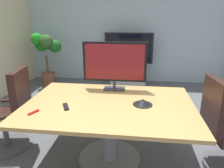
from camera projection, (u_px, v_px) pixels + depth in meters
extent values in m
plane|color=#515459|center=(114.00, 153.00, 2.77)|extent=(7.66, 7.66, 0.00)
cube|color=#9EB2B7|center=(129.00, 27.00, 5.47)|extent=(5.38, 0.10, 2.83)
cube|color=#B2894C|center=(109.00, 105.00, 2.44)|extent=(1.92, 1.33, 0.04)
cylinder|color=slate|center=(109.00, 134.00, 2.56)|extent=(0.20, 0.20, 0.72)
cylinder|color=slate|center=(110.00, 158.00, 2.66)|extent=(0.76, 0.76, 0.03)
cylinder|color=#4C4C51|center=(8.00, 146.00, 2.88)|extent=(0.56, 0.56, 0.06)
cylinder|color=#4C4C51|center=(5.00, 132.00, 2.82)|extent=(0.07, 0.07, 0.36)
cube|color=black|center=(3.00, 117.00, 2.75)|extent=(0.55, 0.55, 0.10)
cube|color=black|center=(21.00, 93.00, 2.65)|extent=(0.16, 0.46, 0.60)
cube|color=black|center=(11.00, 101.00, 2.96)|extent=(0.28, 0.09, 0.03)
cube|color=black|center=(214.00, 106.00, 2.27)|extent=(0.13, 0.46, 0.60)
cube|color=black|center=(223.00, 113.00, 2.58)|extent=(0.28, 0.08, 0.03)
cube|color=#333338|center=(114.00, 89.00, 2.88)|extent=(0.28, 0.18, 0.02)
cylinder|color=#333338|center=(114.00, 85.00, 2.87)|extent=(0.04, 0.04, 0.10)
cube|color=black|center=(115.00, 62.00, 2.78)|extent=(0.84, 0.04, 0.52)
cube|color=maroon|center=(114.00, 62.00, 2.76)|extent=(0.77, 0.01, 0.47)
cube|color=#B7BABC|center=(128.00, 73.00, 5.49)|extent=(0.90, 0.36, 0.55)
cube|color=black|center=(129.00, 48.00, 5.27)|extent=(1.20, 0.06, 0.76)
cube|color=black|center=(129.00, 48.00, 5.23)|extent=(1.12, 0.01, 0.69)
cylinder|color=brown|center=(49.00, 78.00, 5.49)|extent=(0.34, 0.34, 0.30)
cylinder|color=brown|center=(47.00, 64.00, 5.38)|extent=(0.05, 0.05, 0.44)
sphere|color=#1D5C1F|center=(55.00, 46.00, 5.23)|extent=(0.31, 0.31, 0.31)
sphere|color=#31961B|center=(50.00, 45.00, 5.40)|extent=(0.25, 0.25, 0.25)
sphere|color=#248122|center=(42.00, 45.00, 5.35)|extent=(0.34, 0.34, 0.34)
sphere|color=#1B8D1C|center=(37.00, 39.00, 5.07)|extent=(0.29, 0.29, 0.29)
sphere|color=#305A25|center=(46.00, 41.00, 5.07)|extent=(0.32, 0.32, 0.32)
cone|color=black|center=(143.00, 102.00, 2.38)|extent=(0.19, 0.19, 0.07)
cylinder|color=black|center=(143.00, 104.00, 2.39)|extent=(0.22, 0.22, 0.01)
cube|color=black|center=(66.00, 107.00, 2.32)|extent=(0.12, 0.17, 0.02)
cube|color=red|center=(33.00, 112.00, 2.18)|extent=(0.07, 0.13, 0.02)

